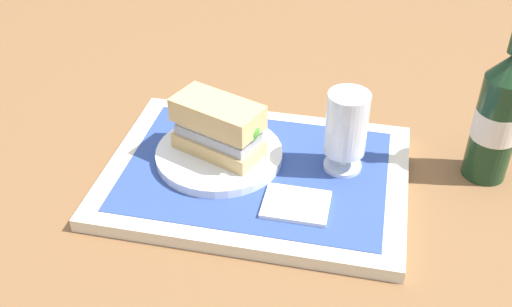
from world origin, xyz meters
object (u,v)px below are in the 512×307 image
(beer_glass, at_px, (346,129))
(sandwich, at_px, (220,128))
(plate, at_px, (219,154))
(beer_bottle, at_px, (498,116))

(beer_glass, bearing_deg, sandwich, -174.08)
(plate, distance_m, beer_bottle, 0.41)
(beer_glass, bearing_deg, plate, -174.56)
(sandwich, height_order, beer_bottle, beer_bottle)
(plate, height_order, sandwich, sandwich)
(plate, relative_size, beer_glass, 1.52)
(plate, relative_size, beer_bottle, 0.71)
(beer_glass, xyz_separation_m, beer_bottle, (0.21, 0.06, 0.02))
(sandwich, bearing_deg, beer_glass, 27.14)
(beer_bottle, bearing_deg, sandwich, -169.02)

